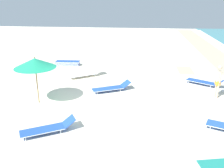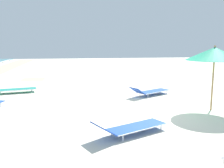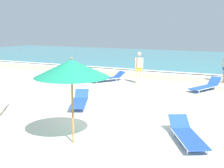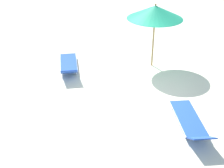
# 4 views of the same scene
# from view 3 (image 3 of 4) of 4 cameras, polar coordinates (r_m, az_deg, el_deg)

# --- Properties ---
(ground_plane) EXTENTS (60.00, 60.00, 0.16)m
(ground_plane) POSITION_cam_3_polar(r_m,az_deg,el_deg) (10.90, -0.24, -6.74)
(ground_plane) COLOR beige
(ocean_water) EXTENTS (60.00, 18.82, 0.07)m
(ocean_water) POSITION_cam_3_polar(r_m,az_deg,el_deg) (30.47, 17.45, 4.23)
(ocean_water) COLOR teal
(ocean_water) RESTS_ON ground_plane
(beach_umbrella) EXTENTS (2.01, 2.01, 2.37)m
(beach_umbrella) POSITION_cam_3_polar(r_m,az_deg,el_deg) (8.28, -7.39, 2.81)
(beach_umbrella) COLOR #9E7547
(beach_umbrella) RESTS_ON ground_plane
(sun_lounger_under_umbrella) EXTENTS (1.60, 2.17, 0.49)m
(sun_lounger_under_umbrella) POSITION_cam_3_polar(r_m,az_deg,el_deg) (8.99, 13.56, -8.96)
(sun_lounger_under_umbrella) COLOR blue
(sun_lounger_under_umbrella) RESTS_ON ground_plane
(sun_lounger_near_water_left) EXTENTS (1.37, 2.21, 0.58)m
(sun_lounger_near_water_left) POSITION_cam_3_polar(r_m,az_deg,el_deg) (16.16, 16.68, -0.37)
(sun_lounger_near_water_left) COLOR blue
(sun_lounger_near_water_left) RESTS_ON ground_plane
(sun_lounger_mid_beach_solo) EXTENTS (1.50, 2.24, 0.49)m
(sun_lounger_mid_beach_solo) POSITION_cam_3_polar(r_m,az_deg,el_deg) (12.56, -5.95, -3.11)
(sun_lounger_mid_beach_solo) COLOR blue
(sun_lounger_mid_beach_solo) RESTS_ON ground_plane
(sun_lounger_mid_beach_pair_a) EXTENTS (1.63, 2.14, 0.52)m
(sun_lounger_mid_beach_pair_a) POSITION_cam_3_polar(r_m,az_deg,el_deg) (17.98, -0.82, 1.14)
(sun_lounger_mid_beach_pair_a) COLOR blue
(sun_lounger_mid_beach_pair_a) RESTS_ON ground_plane
(beachgoer_shoreline_child) EXTENTS (0.44, 0.27, 1.76)m
(beachgoer_shoreline_child) POSITION_cam_3_polar(r_m,az_deg,el_deg) (17.22, 4.97, 3.34)
(beachgoer_shoreline_child) COLOR beige
(beachgoer_shoreline_child) RESTS_ON ground_plane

